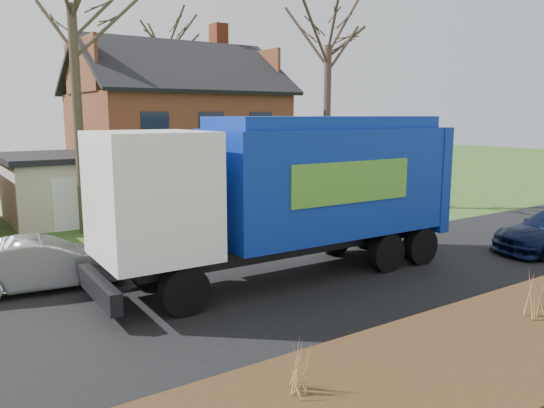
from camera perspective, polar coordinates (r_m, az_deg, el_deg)
ground at (r=14.71m, az=5.42°, el=-8.39°), size 120.00×120.00×0.00m
road at (r=14.70m, az=5.42°, el=-8.35°), size 80.00×7.00×0.02m
mulch_verge at (r=11.34m, az=23.15°, el=-13.94°), size 80.00×3.50×0.30m
main_house at (r=26.80m, az=-11.18°, el=8.35°), size 12.95×8.95×9.26m
garbage_truck at (r=14.71m, az=2.31°, el=1.99°), size 10.51×2.99×4.48m
silver_sedan at (r=15.12m, az=-23.47°, el=-5.93°), size 4.34×1.97×1.38m
tree_front_east at (r=26.88m, az=6.12°, el=19.32°), size 4.03×4.03×11.19m
tree_back at (r=34.90m, az=-11.25°, el=18.04°), size 3.70×3.70×11.71m
grass_clump_west at (r=8.47m, az=2.92°, el=-17.17°), size 0.32×0.26×0.84m
grass_clump_mid at (r=12.59m, az=26.92°, el=-8.55°), size 0.38×0.31×1.07m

